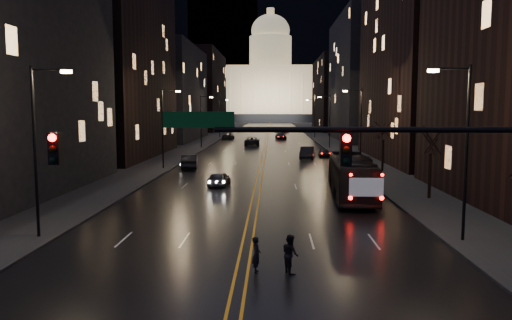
# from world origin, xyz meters

# --- Properties ---
(road) EXTENTS (20.00, 320.00, 0.02)m
(road) POSITION_xyz_m (0.00, 130.00, 0.01)
(road) COLOR black
(road) RESTS_ON ground
(sidewalk_left) EXTENTS (8.00, 320.00, 0.16)m
(sidewalk_left) POSITION_xyz_m (-14.00, 130.00, 0.08)
(sidewalk_left) COLOR black
(sidewalk_left) RESTS_ON ground
(sidewalk_right) EXTENTS (8.00, 320.00, 0.16)m
(sidewalk_right) POSITION_xyz_m (14.00, 130.00, 0.08)
(sidewalk_right) COLOR black
(sidewalk_right) RESTS_ON ground
(center_line) EXTENTS (0.62, 320.00, 0.01)m
(center_line) POSITION_xyz_m (0.00, 130.00, 0.03)
(center_line) COLOR orange
(center_line) RESTS_ON road
(building_left_mid) EXTENTS (12.00, 30.00, 28.00)m
(building_left_mid) POSITION_xyz_m (-21.00, 54.00, 14.00)
(building_left_mid) COLOR black
(building_left_mid) RESTS_ON ground
(building_left_far) EXTENTS (12.00, 34.00, 20.00)m
(building_left_far) POSITION_xyz_m (-21.00, 92.00, 10.00)
(building_left_far) COLOR black
(building_left_far) RESTS_ON ground
(building_left_dist) EXTENTS (12.00, 40.00, 24.00)m
(building_left_dist) POSITION_xyz_m (-21.00, 140.00, 12.00)
(building_left_dist) COLOR black
(building_left_dist) RESTS_ON ground
(building_right_tall) EXTENTS (12.00, 30.00, 38.00)m
(building_right_tall) POSITION_xyz_m (21.00, 50.00, 19.00)
(building_right_tall) COLOR black
(building_right_tall) RESTS_ON ground
(building_right_mid) EXTENTS (12.00, 34.00, 26.00)m
(building_right_mid) POSITION_xyz_m (21.00, 92.00, 13.00)
(building_right_mid) COLOR black
(building_right_mid) RESTS_ON ground
(building_right_dist) EXTENTS (12.00, 40.00, 22.00)m
(building_right_dist) POSITION_xyz_m (21.00, 140.00, 11.00)
(building_right_dist) COLOR black
(building_right_dist) RESTS_ON ground
(mountain_ridge) EXTENTS (520.00, 60.00, 130.00)m
(mountain_ridge) POSITION_xyz_m (40.00, 380.00, 65.00)
(mountain_ridge) COLOR black
(mountain_ridge) RESTS_ON ground
(capitol) EXTENTS (90.00, 50.00, 58.50)m
(capitol) POSITION_xyz_m (0.00, 250.00, 17.15)
(capitol) COLOR black
(capitol) RESTS_ON ground
(traffic_signal) EXTENTS (17.29, 0.45, 7.00)m
(traffic_signal) POSITION_xyz_m (5.91, -0.00, 5.10)
(traffic_signal) COLOR black
(traffic_signal) RESTS_ON ground
(streetlamp_right_near) EXTENTS (2.13, 0.25, 9.00)m
(streetlamp_right_near) POSITION_xyz_m (10.81, 10.00, 5.08)
(streetlamp_right_near) COLOR black
(streetlamp_right_near) RESTS_ON ground
(streetlamp_left_near) EXTENTS (2.13, 0.25, 9.00)m
(streetlamp_left_near) POSITION_xyz_m (-10.81, 10.00, 5.08)
(streetlamp_left_near) COLOR black
(streetlamp_left_near) RESTS_ON ground
(streetlamp_right_mid) EXTENTS (2.13, 0.25, 9.00)m
(streetlamp_right_mid) POSITION_xyz_m (10.81, 40.00, 5.08)
(streetlamp_right_mid) COLOR black
(streetlamp_right_mid) RESTS_ON ground
(streetlamp_left_mid) EXTENTS (2.13, 0.25, 9.00)m
(streetlamp_left_mid) POSITION_xyz_m (-10.81, 40.00, 5.08)
(streetlamp_left_mid) COLOR black
(streetlamp_left_mid) RESTS_ON ground
(streetlamp_right_far) EXTENTS (2.13, 0.25, 9.00)m
(streetlamp_right_far) POSITION_xyz_m (10.81, 70.00, 5.08)
(streetlamp_right_far) COLOR black
(streetlamp_right_far) RESTS_ON ground
(streetlamp_left_far) EXTENTS (2.13, 0.25, 9.00)m
(streetlamp_left_far) POSITION_xyz_m (-10.81, 70.00, 5.08)
(streetlamp_left_far) COLOR black
(streetlamp_left_far) RESTS_ON ground
(streetlamp_right_dist) EXTENTS (2.13, 0.25, 9.00)m
(streetlamp_right_dist) POSITION_xyz_m (10.81, 100.00, 5.08)
(streetlamp_right_dist) COLOR black
(streetlamp_right_dist) RESTS_ON ground
(streetlamp_left_dist) EXTENTS (2.13, 0.25, 9.00)m
(streetlamp_left_dist) POSITION_xyz_m (-10.81, 100.00, 5.08)
(streetlamp_left_dist) COLOR black
(streetlamp_left_dist) RESTS_ON ground
(tree_right_mid) EXTENTS (2.40, 2.40, 6.65)m
(tree_right_mid) POSITION_xyz_m (13.00, 22.00, 4.53)
(tree_right_mid) COLOR black
(tree_right_mid) RESTS_ON ground
(tree_right_far) EXTENTS (2.40, 2.40, 6.65)m
(tree_right_far) POSITION_xyz_m (13.00, 38.00, 4.53)
(tree_right_far) COLOR black
(tree_right_far) RESTS_ON ground
(bus) EXTENTS (3.39, 11.89, 3.28)m
(bus) POSITION_xyz_m (7.30, 22.60, 1.64)
(bus) COLOR black
(bus) RESTS_ON ground
(oncoming_car_a) EXTENTS (1.97, 4.08, 1.34)m
(oncoming_car_a) POSITION_xyz_m (-3.42, 28.01, 0.67)
(oncoming_car_a) COLOR black
(oncoming_car_a) RESTS_ON ground
(oncoming_car_b) EXTENTS (2.29, 5.10, 1.63)m
(oncoming_car_b) POSITION_xyz_m (-8.14, 40.77, 0.81)
(oncoming_car_b) COLOR black
(oncoming_car_b) RESTS_ON ground
(oncoming_car_c) EXTENTS (2.73, 5.83, 1.61)m
(oncoming_car_c) POSITION_xyz_m (-2.50, 76.36, 0.81)
(oncoming_car_c) COLOR black
(oncoming_car_c) RESTS_ON ground
(oncoming_car_d) EXTENTS (2.58, 5.42, 1.53)m
(oncoming_car_d) POSITION_xyz_m (-8.42, 93.13, 0.76)
(oncoming_car_d) COLOR black
(oncoming_car_d) RESTS_ON ground
(receding_car_a) EXTENTS (2.40, 5.25, 1.67)m
(receding_car_a) POSITION_xyz_m (5.95, 52.04, 0.83)
(receding_car_a) COLOR black
(receding_car_a) RESTS_ON ground
(receding_car_b) EXTENTS (1.61, 3.77, 1.27)m
(receding_car_b) POSITION_xyz_m (8.50, 54.33, 0.64)
(receding_car_b) COLOR black
(receding_car_b) RESTS_ON ground
(receding_car_c) EXTENTS (2.68, 5.22, 1.45)m
(receding_car_c) POSITION_xyz_m (3.08, 94.32, 0.72)
(receding_car_c) COLOR black
(receding_car_c) RESTS_ON ground
(receding_car_d) EXTENTS (2.37, 5.10, 1.41)m
(receding_car_d) POSITION_xyz_m (4.62, 126.85, 0.71)
(receding_car_d) COLOR black
(receding_car_d) RESTS_ON ground
(pedestrian_a) EXTENTS (0.38, 0.57, 1.53)m
(pedestrian_a) POSITION_xyz_m (0.61, 5.00, 0.77)
(pedestrian_a) COLOR black
(pedestrian_a) RESTS_ON ground
(pedestrian_b) EXTENTS (0.71, 0.90, 1.64)m
(pedestrian_b) POSITION_xyz_m (2.02, 5.00, 0.82)
(pedestrian_b) COLOR black
(pedestrian_b) RESTS_ON ground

